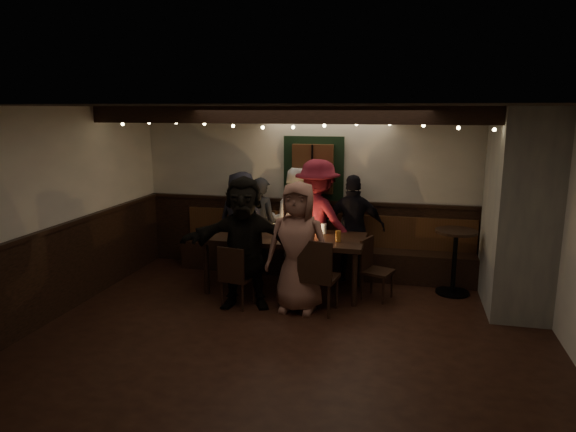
% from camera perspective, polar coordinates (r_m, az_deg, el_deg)
% --- Properties ---
extents(room, '(6.02, 5.01, 2.62)m').
position_cam_1_polar(room, '(7.03, 11.48, -0.67)').
color(room, black).
rests_on(room, ground).
extents(dining_table, '(2.25, 0.96, 0.97)m').
position_cam_1_polar(dining_table, '(7.28, -0.39, -2.75)').
color(dining_table, black).
rests_on(dining_table, ground).
extents(chair_near_left, '(0.44, 0.44, 0.84)m').
position_cam_1_polar(chair_near_left, '(6.73, -5.96, -6.37)').
color(chair_near_left, black).
rests_on(chair_near_left, ground).
extents(chair_near_right, '(0.50, 0.50, 0.98)m').
position_cam_1_polar(chair_near_right, '(6.49, 3.28, -6.27)').
color(chair_near_right, black).
rests_on(chair_near_right, ground).
extents(chair_end, '(0.49, 0.49, 0.84)m').
position_cam_1_polar(chair_end, '(7.15, 9.36, -5.36)').
color(chair_end, black).
rests_on(chair_end, ground).
extents(high_top, '(0.58, 0.58, 0.92)m').
position_cam_1_polar(high_top, '(7.55, 18.05, -4.01)').
color(high_top, black).
rests_on(high_top, ground).
extents(person_a, '(0.84, 0.59, 1.62)m').
position_cam_1_polar(person_a, '(8.10, -5.17, -0.74)').
color(person_a, black).
rests_on(person_a, ground).
extents(person_b, '(0.65, 0.54, 1.53)m').
position_cam_1_polar(person_b, '(8.09, -2.97, -1.04)').
color(person_b, black).
rests_on(person_b, ground).
extents(person_c, '(0.84, 0.67, 1.68)m').
position_cam_1_polar(person_c, '(8.00, 0.73, -0.62)').
color(person_c, white).
rests_on(person_c, ground).
extents(person_d, '(1.36, 1.09, 1.83)m').
position_cam_1_polar(person_d, '(7.77, 3.30, -0.44)').
color(person_d, maroon).
rests_on(person_d, ground).
extents(person_e, '(1.00, 0.56, 1.61)m').
position_cam_1_polar(person_e, '(7.77, 7.27, -1.36)').
color(person_e, black).
rests_on(person_e, ground).
extents(person_f, '(1.67, 0.79, 1.73)m').
position_cam_1_polar(person_f, '(6.67, -4.88, -2.98)').
color(person_f, black).
rests_on(person_f, ground).
extents(person_g, '(0.84, 0.57, 1.69)m').
position_cam_1_polar(person_g, '(6.52, 1.12, -3.49)').
color(person_g, '#8A5B4E').
rests_on(person_g, ground).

